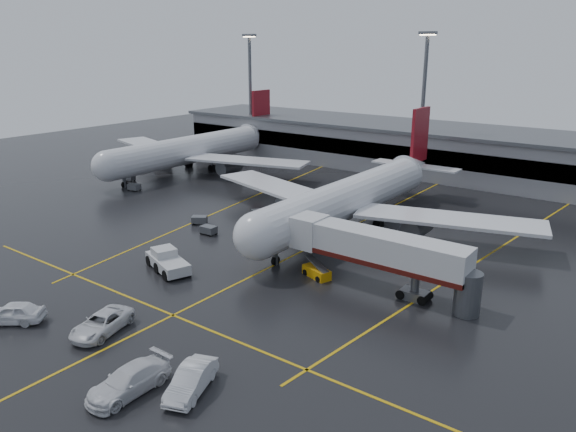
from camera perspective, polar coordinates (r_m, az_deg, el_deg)
The scene contains 22 objects.
ground at distance 66.62m, azimuth 2.41°, elevation -3.18°, with size 220.00×220.00×0.00m, color black.
apron_line_centre at distance 66.62m, azimuth 2.41°, elevation -3.17°, with size 0.25×90.00×0.02m, color gold.
apron_line_stop at distance 51.45m, azimuth -11.77°, elevation -9.98°, with size 60.00×0.25×0.02m, color gold.
apron_line_left at distance 85.86m, azimuth -4.86°, elevation 1.49°, with size 0.25×70.00×0.02m, color gold.
apron_line_right at distance 68.09m, azimuth 19.97°, elevation -3.79°, with size 0.25×70.00×0.02m, color gold.
terminal at distance 107.29m, azimuth 17.14°, elevation 6.32°, with size 122.00×19.00×8.60m.
light_mast_left at distance 123.53m, azimuth -3.92°, elevation 13.13°, with size 3.00×1.20×25.45m.
light_mast_mid at distance 102.27m, azimuth 13.79°, elevation 11.84°, with size 3.00×1.20×25.45m.
main_airliner at distance 73.20m, azimuth 6.74°, elevation 2.06°, with size 48.80×45.60×14.10m.
second_airliner at distance 108.08m, azimuth -9.62°, elevation 6.86°, with size 48.80×45.60×14.10m.
jet_bridge at distance 54.74m, azimuth 9.20°, elevation -3.64°, with size 19.90×3.40×6.05m.
pushback_tractor at distance 61.00m, azimuth -12.36°, elevation -4.62°, with size 7.08×4.73×2.35m.
belt_loader at distance 58.05m, azimuth 2.98°, elevation -5.81°, with size 3.60×2.42×2.11m.
service_van_a at distance 49.82m, azimuth -18.66°, elevation -10.45°, with size 2.79×6.05×1.68m, color white.
service_van_b at distance 41.52m, azimuth -16.10°, elevation -16.01°, with size 2.59×6.36×1.85m, color white.
service_van_c at distance 40.69m, azimuth -9.95°, elevation -16.33°, with size 1.91×5.48×1.81m, color silver.
service_van_d at distance 54.43m, azimuth -26.56°, elevation -8.91°, with size 2.19×5.44×1.85m, color white.
baggage_cart_a at distance 71.39m, azimuth -8.20°, elevation -1.40°, with size 2.06×1.40×1.12m.
baggage_cart_b at distance 75.67m, azimuth -9.12°, elevation -0.37°, with size 2.39×2.20×1.12m.
baggage_cart_c at distance 77.38m, azimuth -3.11°, elevation 0.23°, with size 2.37×2.07×1.12m.
baggage_cart_d at distance 102.75m, azimuth -16.10°, elevation 3.85°, with size 2.24×1.72×1.12m.
baggage_cart_e at distance 95.53m, azimuth -15.59°, elevation 2.91°, with size 2.16×1.57×1.12m.
Camera 1 is at (35.00, -51.71, 23.22)m, focal length 34.47 mm.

